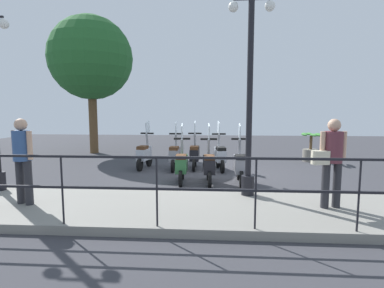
% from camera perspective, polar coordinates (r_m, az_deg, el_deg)
% --- Properties ---
extents(ground_plane, '(28.00, 28.00, 0.00)m').
position_cam_1_polar(ground_plane, '(8.71, 3.21, -6.07)').
color(ground_plane, '#38383D').
extents(promenade_walkway, '(2.20, 20.00, 0.15)m').
position_cam_1_polar(promenade_walkway, '(5.65, 2.83, -12.29)').
color(promenade_walkway, gray).
rests_on(promenade_walkway, ground_plane).
extents(fence_railing, '(0.04, 16.03, 1.07)m').
position_cam_1_polar(fence_railing, '(4.41, 2.64, -6.49)').
color(fence_railing, black).
rests_on(fence_railing, promenade_walkway).
extents(lamp_post_near, '(0.26, 0.90, 4.24)m').
position_cam_1_polar(lamp_post_near, '(6.14, 10.89, 7.63)').
color(lamp_post_near, black).
rests_on(lamp_post_near, promenade_walkway).
extents(pedestrian_with_bag, '(0.38, 0.64, 1.59)m').
position_cam_1_polar(pedestrian_with_bag, '(5.82, 25.06, -2.16)').
color(pedestrian_with_bag, '#28282D').
rests_on(pedestrian_with_bag, promenade_walkway).
extents(pedestrian_distant, '(0.41, 0.47, 1.59)m').
position_cam_1_polar(pedestrian_distant, '(6.30, -29.56, -1.76)').
color(pedestrian_distant, '#28282D').
rests_on(pedestrian_distant, promenade_walkway).
extents(tree_large, '(3.54, 3.54, 5.88)m').
position_cam_1_polar(tree_large, '(14.01, -18.70, 15.17)').
color(tree_large, brown).
rests_on(tree_large, ground_plane).
extents(potted_palm, '(1.06, 0.66, 1.05)m').
position_cam_1_polar(potted_palm, '(11.87, 21.66, -0.97)').
color(potted_palm, slate).
rests_on(potted_palm, ground_plane).
extents(scooter_near_0, '(1.23, 0.44, 1.54)m').
position_cam_1_polar(scooter_near_0, '(7.84, 9.14, -3.95)').
color(scooter_near_0, black).
rests_on(scooter_near_0, ground_plane).
extents(scooter_near_1, '(1.23, 0.44, 1.54)m').
position_cam_1_polar(scooter_near_1, '(7.71, 3.26, -4.04)').
color(scooter_near_1, black).
rests_on(scooter_near_1, ground_plane).
extents(scooter_near_2, '(1.23, 0.44, 1.54)m').
position_cam_1_polar(scooter_near_2, '(7.80, -2.01, -3.92)').
color(scooter_near_2, black).
rests_on(scooter_near_2, ground_plane).
extents(scooter_far_0, '(1.23, 0.46, 1.54)m').
position_cam_1_polar(scooter_far_0, '(9.40, 5.37, -2.16)').
color(scooter_far_0, black).
rests_on(scooter_far_0, ground_plane).
extents(scooter_far_1, '(1.23, 0.44, 1.54)m').
position_cam_1_polar(scooter_far_1, '(9.59, 0.48, -1.96)').
color(scooter_far_1, black).
rests_on(scooter_far_1, ground_plane).
extents(scooter_far_2, '(1.23, 0.44, 1.54)m').
position_cam_1_polar(scooter_far_2, '(9.48, -3.28, -2.07)').
color(scooter_far_2, black).
rests_on(scooter_far_2, ground_plane).
extents(scooter_far_3, '(1.23, 0.46, 1.54)m').
position_cam_1_polar(scooter_far_3, '(9.76, -9.05, -1.89)').
color(scooter_far_3, black).
rests_on(scooter_far_3, ground_plane).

